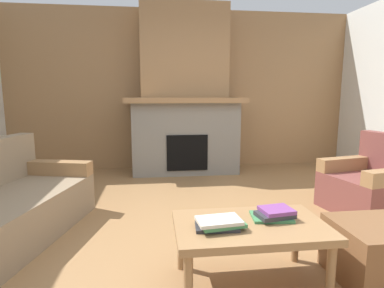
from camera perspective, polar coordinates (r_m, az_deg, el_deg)
name	(u,v)px	position (r m, az deg, el deg)	size (l,w,h in m)	color
ground	(215,243)	(2.82, 4.24, -17.68)	(9.00, 9.00, 0.00)	olive
wall_back_wood_panel	(182,91)	(5.50, -1.77, 9.83)	(6.00, 0.12, 2.70)	#997047
fireplace	(185,102)	(5.12, -1.37, 7.81)	(1.90, 0.82, 2.70)	gray
armchair	(371,185)	(3.92, 30.18, -6.62)	(0.89, 0.89, 0.85)	brown
coffee_table	(250,231)	(2.16, 10.68, -15.50)	(1.00, 0.60, 0.43)	#997047
ottoman	(374,252)	(2.57, 30.61, -16.84)	(0.52, 0.52, 0.40)	brown
book_stack_near_edge	(219,223)	(2.03, 5.04, -14.34)	(0.32, 0.23, 0.07)	#2D2D33
book_stack_center	(274,214)	(2.23, 14.92, -12.37)	(0.29, 0.24, 0.07)	#3D7F4C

